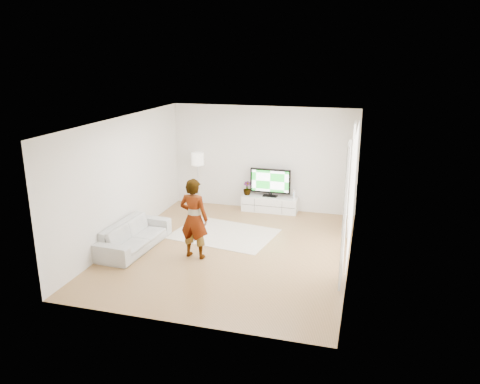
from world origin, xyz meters
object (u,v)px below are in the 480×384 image
(media_console, at_px, (270,204))
(rug, at_px, (224,234))
(television, at_px, (270,182))
(floor_lamp, at_px, (198,161))
(player, at_px, (194,219))
(sofa, at_px, (134,235))

(media_console, bearing_deg, rug, -109.78)
(rug, bearing_deg, television, 70.48)
(television, xyz_separation_m, floor_lamp, (-2.02, -0.09, 0.45))
(player, bearing_deg, television, -98.13)
(rug, bearing_deg, sofa, -141.12)
(media_console, xyz_separation_m, sofa, (-2.32, -3.24, 0.08))
(media_console, distance_m, rug, 2.05)
(television, distance_m, rug, 2.23)
(sofa, bearing_deg, media_console, -32.66)
(television, bearing_deg, media_console, -90.00)
(television, relative_size, floor_lamp, 0.72)
(floor_lamp, bearing_deg, sofa, -95.54)
(rug, relative_size, sofa, 1.15)
(rug, distance_m, sofa, 2.12)
(media_console, relative_size, sofa, 0.74)
(media_console, relative_size, television, 1.37)
(media_console, xyz_separation_m, player, (-0.88, -3.33, 0.65))
(media_console, bearing_deg, sofa, -125.66)
(television, relative_size, rug, 0.47)
(television, distance_m, player, 3.47)
(sofa, xyz_separation_m, floor_lamp, (0.31, 3.17, 0.98))
(sofa, bearing_deg, floor_lamp, -2.54)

